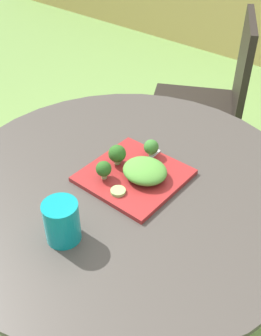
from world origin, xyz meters
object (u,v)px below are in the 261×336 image
at_px(fork, 142,165).
at_px(drinking_glass, 62,223).
at_px(patio_chair, 215,95).
at_px(salad_plate, 134,176).

bearing_deg(fork, drinking_glass, -87.15).
height_order(patio_chair, drinking_glass, patio_chair).
xyz_separation_m(patio_chair, fork, (0.23, -0.86, 0.20)).
bearing_deg(salad_plate, patio_chair, 104.35).
height_order(patio_chair, fork, patio_chair).
relative_size(patio_chair, fork, 5.83).
bearing_deg(salad_plate, fork, 96.26).
distance_m(patio_chair, fork, 0.92).
distance_m(patio_chair, drinking_glass, 1.24).
bearing_deg(drinking_glass, salad_plate, 92.34).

